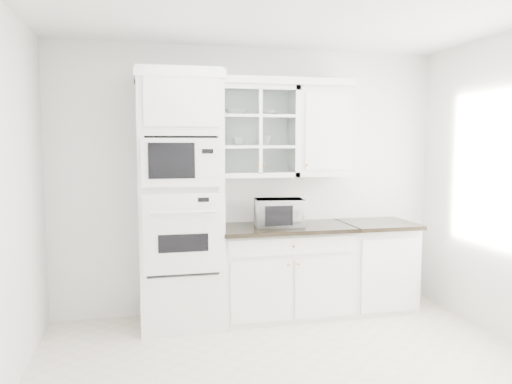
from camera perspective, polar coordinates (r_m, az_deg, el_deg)
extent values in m
cube|color=beige|center=(3.86, 5.27, -21.04)|extent=(4.00, 3.50, 0.01)
cube|color=white|center=(5.15, -0.62, 1.31)|extent=(4.00, 0.02, 2.70)
cube|color=white|center=(3.58, 5.68, 21.03)|extent=(4.00, 3.50, 0.02)
cube|color=white|center=(4.75, -8.69, -0.94)|extent=(0.76, 0.65, 2.40)
cube|color=white|center=(4.45, -8.33, -4.75)|extent=(0.70, 0.03, 0.72)
cube|color=black|center=(4.45, -8.29, -5.80)|extent=(0.44, 0.01, 0.16)
cube|color=white|center=(4.38, -8.44, 3.31)|extent=(0.70, 0.03, 0.43)
cube|color=black|center=(4.36, -9.61, 3.55)|extent=(0.40, 0.01, 0.31)
cube|color=white|center=(5.09, 3.21, -9.15)|extent=(1.30, 0.60, 0.88)
cube|color=black|center=(4.96, 3.35, -4.11)|extent=(1.32, 0.67, 0.04)
cube|color=white|center=(5.44, 13.49, -8.32)|extent=(0.70, 0.60, 0.88)
cube|color=black|center=(5.32, 13.77, -3.59)|extent=(0.72, 0.67, 0.04)
cube|color=white|center=(4.99, 0.09, 6.92)|extent=(0.80, 0.33, 0.90)
cube|color=white|center=(4.99, 0.09, 5.19)|extent=(0.74, 0.29, 0.02)
cube|color=white|center=(5.00, 0.09, 8.64)|extent=(0.74, 0.29, 0.02)
cube|color=white|center=(5.18, 7.43, 6.82)|extent=(0.55, 0.33, 0.90)
cube|color=white|center=(4.98, -1.05, 12.52)|extent=(2.14, 0.38, 0.07)
imported|color=white|center=(4.92, 2.66, -2.35)|extent=(0.51, 0.44, 0.27)
imported|color=white|center=(4.94, -2.28, 9.10)|extent=(0.23, 0.23, 0.06)
imported|color=white|center=(5.03, 1.41, 9.04)|extent=(0.21, 0.21, 0.05)
imported|color=white|center=(4.95, -2.03, 5.79)|extent=(0.14, 0.14, 0.08)
imported|color=white|center=(5.02, 1.10, 5.92)|extent=(0.12, 0.12, 0.11)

